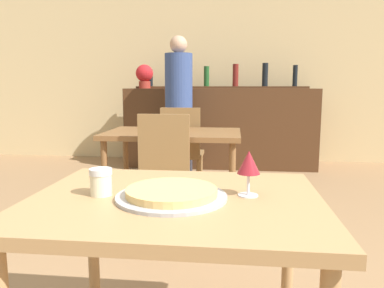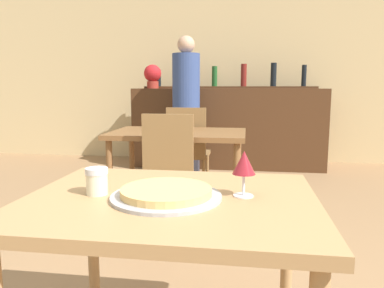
% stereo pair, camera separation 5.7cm
% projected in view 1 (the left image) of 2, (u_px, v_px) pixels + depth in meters
% --- Properties ---
extents(wall_back, '(8.00, 0.05, 2.80)m').
position_uv_depth(wall_back, '(222.00, 67.00, 5.58)').
color(wall_back, '#D1B784').
rests_on(wall_back, ground_plane).
extents(dining_table_near, '(1.00, 0.80, 0.73)m').
position_uv_depth(dining_table_near, '(176.00, 220.00, 1.30)').
color(dining_table_near, '#A87F51').
rests_on(dining_table_near, ground_plane).
extents(dining_table_far, '(1.12, 0.71, 0.74)m').
position_uv_depth(dining_table_far, '(173.00, 142.00, 3.16)').
color(dining_table_far, brown).
rests_on(dining_table_far, ground_plane).
extents(bar_counter, '(2.60, 0.56, 1.08)m').
position_uv_depth(bar_counter, '(220.00, 128.00, 5.22)').
color(bar_counter, '#4C2D19').
rests_on(bar_counter, ground_plane).
extents(bar_back_shelf, '(2.39, 0.24, 0.35)m').
position_uv_depth(bar_back_shelf, '(220.00, 83.00, 5.26)').
color(bar_back_shelf, '#4C2D19').
rests_on(bar_back_shelf, bar_counter).
extents(chair_far_side_front, '(0.40, 0.40, 0.91)m').
position_uv_depth(chair_far_side_front, '(161.00, 170.00, 2.67)').
color(chair_far_side_front, olive).
rests_on(chair_far_side_front, ground_plane).
extents(chair_far_side_back, '(0.40, 0.40, 0.91)m').
position_uv_depth(chair_far_side_back, '(182.00, 147.00, 3.69)').
color(chair_far_side_back, olive).
rests_on(chair_far_side_back, ground_plane).
extents(pizza_tray, '(0.38, 0.38, 0.04)m').
position_uv_depth(pizza_tray, '(172.00, 194.00, 1.27)').
color(pizza_tray, '#A3A3A8').
rests_on(pizza_tray, dining_table_near).
extents(cheese_shaker, '(0.08, 0.08, 0.09)m').
position_uv_depth(cheese_shaker, '(101.00, 182.00, 1.30)').
color(cheese_shaker, beige).
rests_on(cheese_shaker, dining_table_near).
extents(person_standing, '(0.34, 0.34, 1.72)m').
position_uv_depth(person_standing, '(179.00, 101.00, 4.64)').
color(person_standing, '#2D2D38').
rests_on(person_standing, ground_plane).
extents(wine_glass, '(0.08, 0.08, 0.16)m').
position_uv_depth(wine_glass, '(249.00, 164.00, 1.28)').
color(wine_glass, silver).
rests_on(wine_glass, dining_table_near).
extents(potted_plant, '(0.24, 0.24, 0.33)m').
position_uv_depth(potted_plant, '(144.00, 75.00, 5.17)').
color(potted_plant, maroon).
rests_on(potted_plant, bar_counter).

